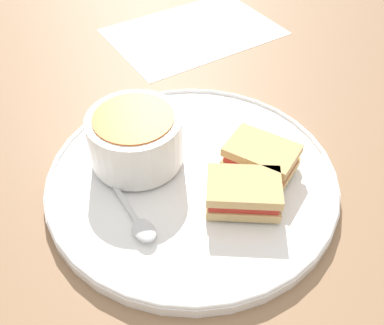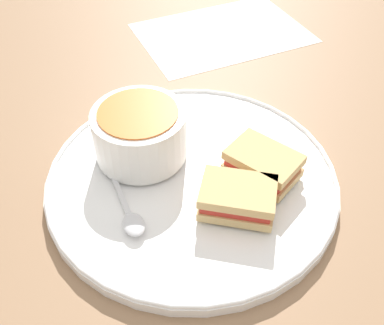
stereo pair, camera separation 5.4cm
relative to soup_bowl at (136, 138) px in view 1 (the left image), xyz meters
name	(u,v)px [view 1 (the left image)]	position (x,y,z in m)	size (l,w,h in m)	color
ground_plane	(192,183)	(-0.04, -0.06, -0.05)	(2.40, 2.40, 0.00)	#8E6B4C
plate	(192,178)	(-0.04, -0.06, -0.04)	(0.36, 0.36, 0.02)	white
soup_bowl	(136,138)	(0.00, 0.00, 0.00)	(0.12, 0.12, 0.07)	white
spoon	(141,225)	(-0.11, 0.01, -0.03)	(0.11, 0.05, 0.01)	silver
sandwich_half_near	(243,193)	(-0.10, -0.11, -0.02)	(0.08, 0.10, 0.03)	tan
sandwich_half_far	(261,157)	(-0.05, -0.15, -0.02)	(0.10, 0.10, 0.03)	tan
menu_sheet	(194,32)	(0.33, -0.15, -0.05)	(0.30, 0.35, 0.00)	white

